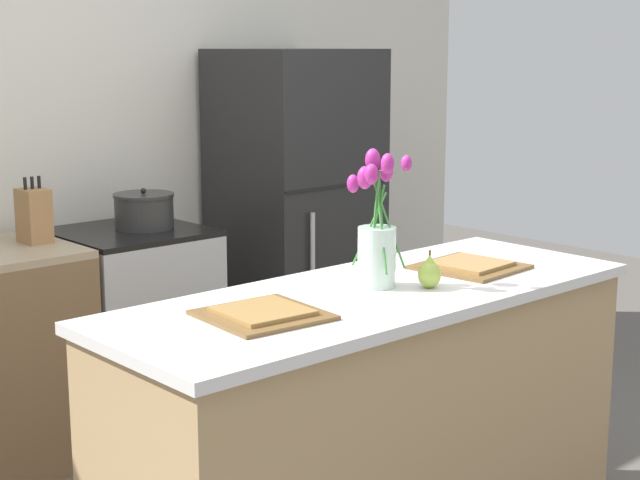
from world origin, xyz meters
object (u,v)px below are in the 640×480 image
Objects in this scene: pear_figurine at (429,273)px; knife_block at (34,216)px; plate_setting_right at (470,266)px; cooking_pot at (144,211)px; plate_setting_left at (263,314)px; stove_range at (133,329)px; refrigerator at (295,219)px; flower_vase at (376,238)px.

knife_block is at bearing 105.69° from pear_figurine.
plate_setting_right is 1.62m from cooking_pot.
pear_figurine is 0.31m from plate_setting_right.
plate_setting_right is at bearing 15.72° from pear_figurine.
plate_setting_left is at bearing 180.00° from plate_setting_right.
plate_setting_left is (-0.55, -1.61, 0.51)m from stove_range.
stove_range is 1.78m from pear_figurine.
stove_range is at bearing 102.19° from plate_setting_right.
cooking_pot is at bearing 89.17° from pear_figurine.
pear_figurine is 1.68m from cooking_pot.
refrigerator is 1.93m from pear_figurine.
pear_figurine reaches higher than plate_setting_right.
flower_vase reaches higher than plate_setting_left.
cooking_pot is (-0.88, -0.01, 0.14)m from refrigerator.
knife_block is at bearing 115.68° from plate_setting_right.
stove_range is 1.77m from plate_setting_left.
pear_figurine is 0.36× the size of plate_setting_left.
stove_range is 3.34× the size of knife_block.
cooking_pot reaches higher than plate_setting_left.
plate_setting_left and plate_setting_right have the same top height.
cooking_pot is at bearing -2.33° from knife_block.
refrigerator reaches higher than knife_block.
refrigerator is 14.02× the size of pear_figurine.
pear_figurine is 0.60m from plate_setting_left.
plate_setting_right is at bearing 0.00° from plate_setting_left.
flower_vase is at bearing -76.99° from knife_block.
pear_figurine is 0.45× the size of cooking_pot.
plate_setting_right is (-0.60, -1.61, 0.12)m from refrigerator.
plate_setting_left is 1.72m from cooking_pot.
pear_figurine reaches higher than plate_setting_left.
flower_vase is 0.20m from pear_figurine.
stove_range is at bearing 173.40° from cooking_pot.
flower_vase is at bearing 132.96° from pear_figurine.
plate_setting_right is 1.27× the size of cooking_pot.
refrigerator is 0.89m from cooking_pot.
knife_block reaches higher than plate_setting_right.
flower_vase reaches higher than stove_range.
plate_setting_left reaches higher than stove_range.
pear_figurine is (0.11, -0.12, -0.11)m from flower_vase.
flower_vase is 3.58× the size of pear_figurine.
plate_setting_right is at bearing -5.07° from flower_vase.
refrigerator is (0.95, 0.00, 0.39)m from stove_range.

